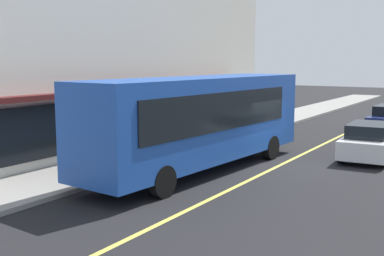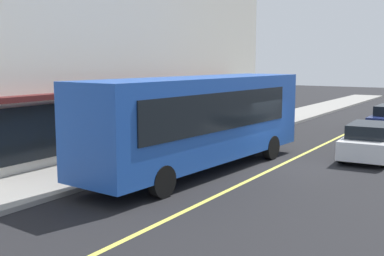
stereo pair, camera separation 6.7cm
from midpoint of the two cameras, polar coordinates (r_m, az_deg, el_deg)
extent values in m
plane|color=black|center=(19.28, 10.84, -4.32)|extent=(120.00, 120.00, 0.00)
cube|color=gray|center=(21.81, -2.55, -2.55)|extent=(80.00, 3.16, 0.15)
cube|color=#D8D14C|center=(19.28, 10.84, -4.31)|extent=(36.00, 0.16, 0.01)
cube|color=silver|center=(26.35, -16.77, 12.87)|extent=(25.42, 11.75, 12.90)
cube|color=#4C1919|center=(22.04, -5.88, 4.67)|extent=(17.80, 0.70, 0.20)
cube|color=black|center=(22.29, -6.28, 1.34)|extent=(15.25, 0.08, 2.00)
cube|color=#1E4CAD|center=(17.50, 1.09, 1.21)|extent=(11.15, 3.29, 3.00)
cube|color=black|center=(22.11, 9.37, 3.47)|extent=(0.27, 2.10, 1.80)
cube|color=black|center=(18.00, -2.75, 2.54)|extent=(8.78, 0.70, 1.32)
cube|color=black|center=(16.51, 4.08, 2.03)|extent=(8.78, 0.70, 1.32)
cube|color=#0CF259|center=(22.12, 9.50, 5.78)|extent=(0.22, 1.90, 0.36)
cube|color=#2D2D33|center=(22.38, 9.39, -0.63)|extent=(0.33, 2.41, 0.40)
cylinder|color=black|center=(21.23, 4.14, -1.69)|extent=(1.02, 0.37, 1.00)
cylinder|color=black|center=(20.13, 9.57, -2.32)|extent=(1.02, 0.37, 1.00)
cylinder|color=black|center=(15.87, -9.74, -5.12)|extent=(1.02, 0.37, 1.00)
cylinder|color=black|center=(14.36, -3.47, -6.42)|extent=(1.02, 0.37, 1.00)
cylinder|color=#2D2D33|center=(25.74, 6.73, 2.79)|extent=(0.12, 0.12, 3.20)
cube|color=black|center=(25.75, 6.37, 5.37)|extent=(0.30, 0.30, 0.90)
sphere|color=red|center=(25.81, 6.04, 5.98)|extent=(0.18, 0.18, 0.18)
sphere|color=orange|center=(25.82, 6.03, 5.38)|extent=(0.18, 0.18, 0.18)
sphere|color=green|center=(25.84, 6.02, 4.78)|extent=(0.18, 0.18, 0.18)
cylinder|color=black|center=(28.74, 20.57, 0.01)|extent=(0.64, 0.22, 0.64)
cylinder|color=black|center=(31.50, 21.69, 0.62)|extent=(0.64, 0.22, 0.64)
cube|color=white|center=(21.28, 20.58, -1.91)|extent=(4.38, 2.01, 0.75)
cube|color=black|center=(21.04, 20.60, -0.22)|extent=(2.48, 1.63, 0.55)
cylinder|color=black|center=(22.84, 19.09, -1.88)|extent=(0.65, 0.25, 0.64)
cylinder|color=black|center=(20.10, 17.58, -3.13)|extent=(0.65, 0.25, 0.64)
cylinder|color=black|center=(26.52, 1.59, 0.50)|extent=(0.18, 0.18, 0.90)
cylinder|color=#33388C|center=(26.43, 1.59, 2.24)|extent=(0.34, 0.34, 0.71)
sphere|color=tan|center=(26.39, 1.60, 3.28)|extent=(0.25, 0.25, 0.25)
cylinder|color=black|center=(19.51, -11.38, -2.48)|extent=(0.18, 0.18, 0.85)
cylinder|color=#33388C|center=(19.38, -11.45, -0.26)|extent=(0.34, 0.34, 0.67)
sphere|color=tan|center=(19.33, -11.48, 1.07)|extent=(0.24, 0.24, 0.24)
camera|label=1|loc=(0.03, -89.89, 0.02)|focal=44.45mm
camera|label=2|loc=(0.03, 90.11, -0.02)|focal=44.45mm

